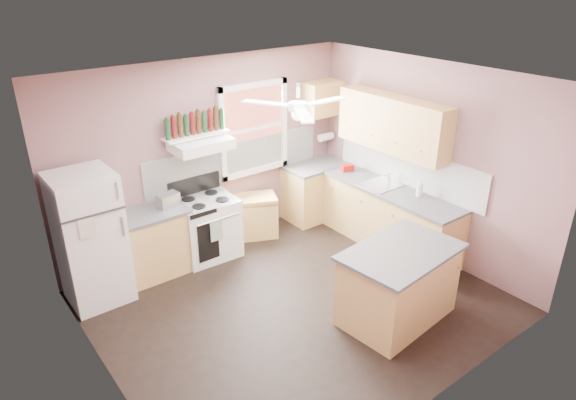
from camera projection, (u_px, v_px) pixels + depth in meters
floor at (296, 302)px, 6.30m from camera, size 4.50×4.50×0.00m
ceiling at (298, 82)px, 5.17m from camera, size 4.50×4.50×0.00m
wall_back at (207, 155)px, 7.20m from camera, size 4.50×0.05×2.70m
wall_right at (427, 160)px, 7.00m from camera, size 0.05×4.00×2.70m
wall_left at (94, 270)px, 4.48m from camera, size 0.05×4.00×2.70m
backsplash_back at (237, 160)px, 7.49m from camera, size 2.90×0.03×0.55m
backsplash_right at (407, 166)px, 7.27m from camera, size 0.03×2.60×0.55m
window_view at (253, 129)px, 7.48m from camera, size 1.00×0.02×1.20m
window_frame at (254, 129)px, 7.46m from camera, size 1.16×0.07×1.36m
refrigerator at (90, 239)px, 6.06m from camera, size 0.70×0.68×1.65m
base_cabinet_left at (154, 244)px, 6.76m from camera, size 0.90×0.60×0.86m
counter_left at (150, 213)px, 6.57m from camera, size 0.92×0.62×0.04m
toaster at (168, 200)px, 6.67m from camera, size 0.30×0.21×0.18m
stove at (207, 228)px, 7.17m from camera, size 0.82×0.68×0.86m
range_hood at (201, 145)px, 6.76m from camera, size 0.78×0.50×0.14m
bottle_shelf at (196, 135)px, 6.80m from camera, size 0.90×0.26×0.03m
cart at (255, 216)px, 7.75m from camera, size 0.76×0.66×0.64m
base_cabinet_corner at (316, 191)px, 8.32m from camera, size 1.00×0.60×0.86m
base_cabinet_right at (389, 219)px, 7.42m from camera, size 0.60×2.20×0.86m
counter_corner at (317, 166)px, 8.13m from camera, size 1.02×0.62×0.04m
counter_right at (391, 191)px, 7.23m from camera, size 0.62×2.22×0.04m
sink at (381, 185)px, 7.36m from camera, size 0.55×0.45×0.03m
faucet at (389, 178)px, 7.42m from camera, size 0.03×0.03×0.14m
upper_cabinet_right at (393, 124)px, 7.07m from camera, size 0.33×1.80×0.76m
upper_cabinet_corner at (322, 98)px, 7.91m from camera, size 0.60×0.33×0.52m
paper_towel at (326, 137)px, 8.27m from camera, size 0.26×0.12×0.12m
island at (398, 286)px, 5.87m from camera, size 1.35×0.93×0.86m
island_top at (402, 252)px, 5.69m from camera, size 1.44×1.01×0.04m
ceiling_fan_hub at (298, 106)px, 5.28m from camera, size 0.20×0.20×0.08m
soap_bottle at (420, 188)px, 6.95m from camera, size 0.11×0.11×0.24m
red_caddy at (347, 168)px, 7.85m from camera, size 0.21×0.17×0.10m
wine_bottles at (195, 123)px, 6.74m from camera, size 0.86×0.06×0.31m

